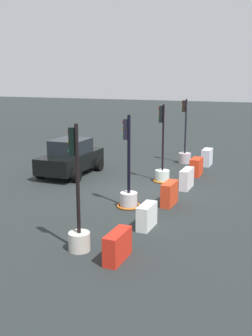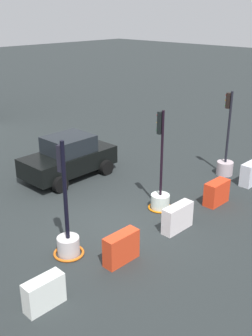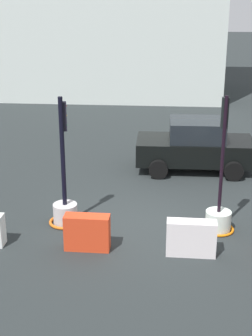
% 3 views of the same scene
% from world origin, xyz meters
% --- Properties ---
extents(ground_plane, '(120.00, 120.00, 0.00)m').
position_xyz_m(ground_plane, '(0.00, 0.00, 0.00)').
color(ground_plane, '#252B2C').
extents(traffic_light_0, '(0.60, 0.60, 3.49)m').
position_xyz_m(traffic_light_0, '(-5.97, -0.18, 0.71)').
color(traffic_light_0, beige).
rests_on(traffic_light_0, ground_plane).
extents(traffic_light_1, '(0.87, 0.87, 3.36)m').
position_xyz_m(traffic_light_1, '(-1.99, -0.06, 0.58)').
color(traffic_light_1, beige).
rests_on(traffic_light_1, ground_plane).
extents(traffic_light_2, '(0.83, 0.83, 3.46)m').
position_xyz_m(traffic_light_2, '(1.95, -0.13, 0.54)').
color(traffic_light_2, silver).
rests_on(traffic_light_2, ground_plane).
extents(traffic_light_3, '(0.67, 0.67, 3.48)m').
position_xyz_m(traffic_light_3, '(6.16, -0.12, 0.59)').
color(traffic_light_3, '#BAA8AE').
rests_on(traffic_light_3, ground_plane).
extents(construction_barrier_0, '(1.09, 0.39, 0.78)m').
position_xyz_m(construction_barrier_0, '(-6.13, -1.40, 0.39)').
color(construction_barrier_0, red).
rests_on(construction_barrier_0, ground_plane).
extents(construction_barrier_1, '(0.98, 0.38, 0.77)m').
position_xyz_m(construction_barrier_1, '(-3.70, -1.36, 0.39)').
color(construction_barrier_1, silver).
rests_on(construction_barrier_1, ground_plane).
extents(construction_barrier_2, '(1.07, 0.39, 0.86)m').
position_xyz_m(construction_barrier_2, '(-1.20, -1.37, 0.43)').
color(construction_barrier_2, red).
rests_on(construction_barrier_2, ground_plane).
extents(construction_barrier_3, '(1.14, 0.38, 0.85)m').
position_xyz_m(construction_barrier_3, '(1.21, -1.43, 0.42)').
color(construction_barrier_3, silver).
rests_on(construction_barrier_3, ground_plane).
extents(construction_barrier_4, '(1.00, 0.46, 0.84)m').
position_xyz_m(construction_barrier_4, '(3.62, -1.32, 0.42)').
color(construction_barrier_4, red).
rests_on(construction_barrier_4, ground_plane).
extents(construction_barrier_5, '(1.00, 0.44, 0.89)m').
position_xyz_m(construction_barrier_5, '(6.00, -1.37, 0.44)').
color(construction_barrier_5, silver).
rests_on(construction_barrier_5, ground_plane).
extents(car_black_sedan, '(3.89, 2.17, 1.72)m').
position_xyz_m(car_black_sedan, '(1.55, 4.35, 0.84)').
color(car_black_sedan, black).
rests_on(car_black_sedan, ground_plane).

